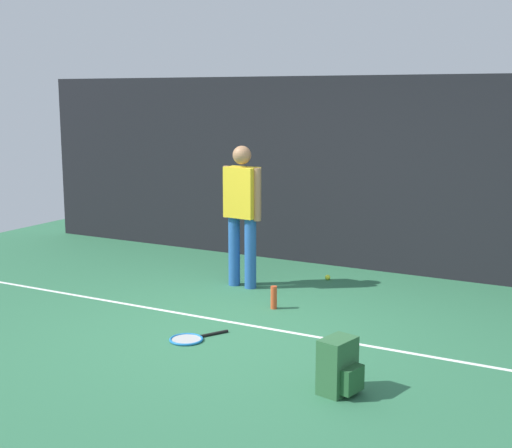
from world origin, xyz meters
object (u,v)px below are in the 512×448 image
at_px(tennis_player, 242,208).
at_px(tennis_ball_near_player, 328,277).
at_px(tennis_racket, 189,339).
at_px(water_bottle, 273,297).
at_px(backpack, 339,367).

distance_m(tennis_player, tennis_ball_near_player, 1.45).
distance_m(tennis_racket, tennis_ball_near_player, 2.70).
relative_size(tennis_racket, water_bottle, 2.47).
relative_size(backpack, tennis_ball_near_player, 6.67).
relative_size(tennis_player, water_bottle, 6.77).
xyz_separation_m(backpack, tennis_ball_near_player, (-1.41, 3.14, -0.18)).
relative_size(tennis_ball_near_player, water_bottle, 0.26).
distance_m(tennis_player, tennis_racket, 2.19).
relative_size(tennis_player, tennis_racket, 2.74).
bearing_deg(tennis_racket, tennis_player, -135.98).
bearing_deg(tennis_ball_near_player, tennis_racket, -96.23).
bearing_deg(tennis_ball_near_player, backpack, -65.86).
bearing_deg(water_bottle, backpack, -50.03).
relative_size(backpack, water_bottle, 1.75).
height_order(tennis_racket, backpack, backpack).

